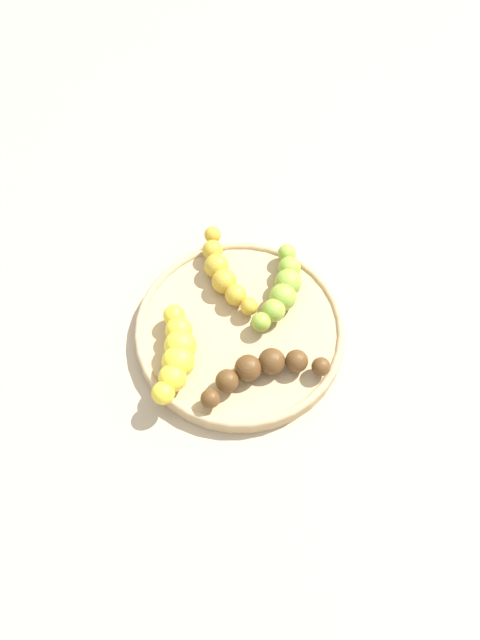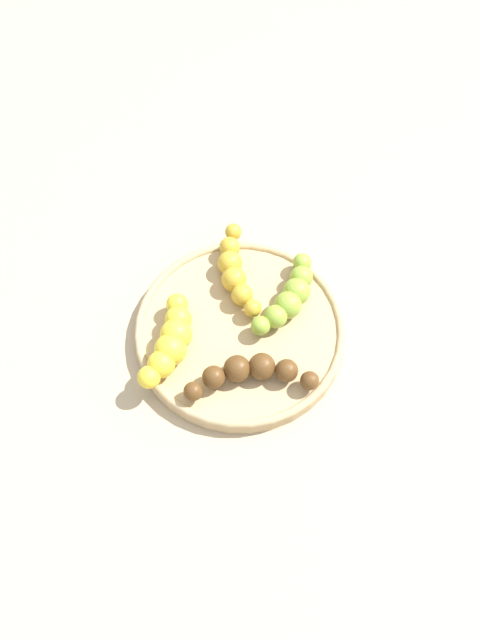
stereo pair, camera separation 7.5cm
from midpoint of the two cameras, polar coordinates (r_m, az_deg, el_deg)
The scene contains 6 objects.
ground_plane at distance 0.78m, azimuth -2.73°, elevation -1.61°, with size 2.40×2.40×0.00m, color tan.
fruit_bowl at distance 0.77m, azimuth -2.77°, elevation -1.18°, with size 0.25×0.25×0.02m.
banana_spotted at distance 0.79m, azimuth -4.19°, elevation 3.94°, with size 0.09×0.11×0.03m.
banana_yellow at distance 0.74m, azimuth -8.49°, elevation -3.19°, with size 0.11×0.07×0.04m.
banana_overripe at distance 0.73m, azimuth -1.05°, elevation -4.64°, with size 0.11×0.11×0.03m.
banana_green at distance 0.77m, azimuth 0.96°, elevation 2.50°, with size 0.12×0.05×0.03m.
Camera 1 is at (-0.33, -0.17, 0.69)m, focal length 36.65 mm.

